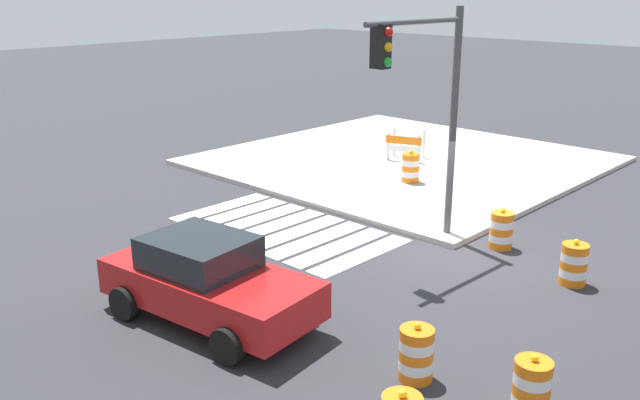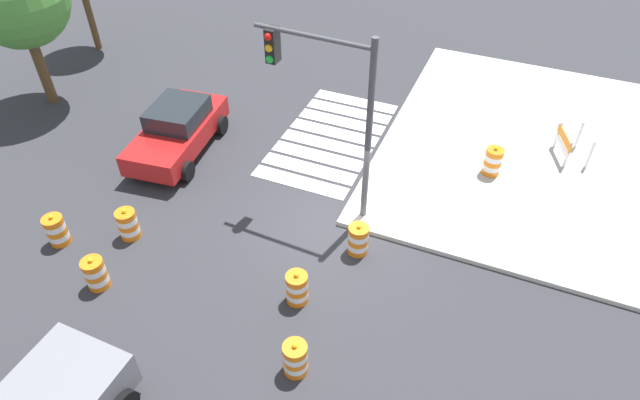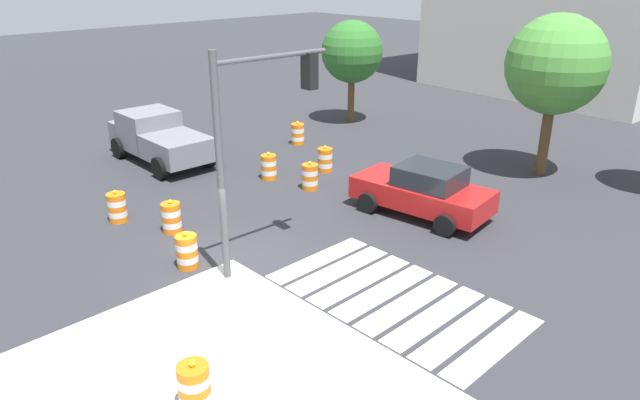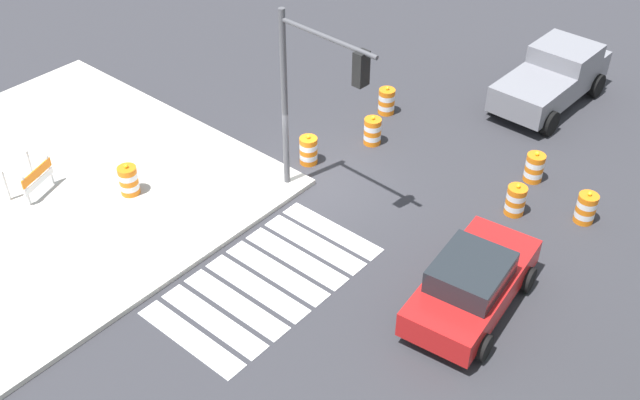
# 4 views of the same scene
# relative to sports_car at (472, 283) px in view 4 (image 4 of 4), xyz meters

# --- Properties ---
(ground_plane) EXTENTS (120.00, 120.00, 0.00)m
(ground_plane) POSITION_rel_sports_car_xyz_m (-1.44, -6.25, -0.81)
(ground_plane) COLOR #2D2D33
(sidewalk_corner) EXTENTS (12.00, 12.00, 0.15)m
(sidewalk_corner) POSITION_rel_sports_car_xyz_m (4.56, -12.25, -0.74)
(sidewalk_corner) COLOR #BCB7AD
(sidewalk_corner) RESTS_ON ground
(crosswalk_stripes) EXTENTS (5.85, 3.20, 0.02)m
(crosswalk_stripes) POSITION_rel_sports_car_xyz_m (2.56, -4.45, -0.80)
(crosswalk_stripes) COLOR silver
(crosswalk_stripes) RESTS_ON ground
(sports_car) EXTENTS (4.49, 2.52, 1.63)m
(sports_car) POSITION_rel_sports_car_xyz_m (0.00, 0.00, 0.00)
(sports_car) COLOR red
(sports_car) RESTS_ON ground
(pickup_truck) EXTENTS (5.19, 2.43, 1.92)m
(pickup_truck) POSITION_rel_sports_car_xyz_m (-10.63, -3.21, 0.16)
(pickup_truck) COLOR slate
(pickup_truck) RESTS_ON ground
(traffic_barrel_near_corner) EXTENTS (0.56, 0.56, 1.02)m
(traffic_barrel_near_corner) POSITION_rel_sports_car_xyz_m (-5.05, 0.67, -0.36)
(traffic_barrel_near_corner) COLOR orange
(traffic_barrel_near_corner) RESTS_ON ground
(traffic_barrel_median_near) EXTENTS (0.56, 0.56, 1.02)m
(traffic_barrel_median_near) POSITION_rel_sports_car_xyz_m (-5.89, -1.38, -0.36)
(traffic_barrel_median_near) COLOR orange
(traffic_barrel_median_near) RESTS_ON ground
(traffic_barrel_median_far) EXTENTS (0.56, 0.56, 1.02)m
(traffic_barrel_median_far) POSITION_rel_sports_car_xyz_m (-4.34, -6.33, -0.36)
(traffic_barrel_median_far) COLOR orange
(traffic_barrel_median_far) RESTS_ON ground
(traffic_barrel_far_curb) EXTENTS (0.56, 0.56, 1.02)m
(traffic_barrel_far_curb) POSITION_rel_sports_car_xyz_m (-4.09, -1.01, -0.36)
(traffic_barrel_far_curb) COLOR orange
(traffic_barrel_far_curb) RESTS_ON ground
(traffic_barrel_lane_center) EXTENTS (0.56, 0.56, 1.02)m
(traffic_barrel_lane_center) POSITION_rel_sports_car_xyz_m (-6.17, -7.12, -0.36)
(traffic_barrel_lane_center) COLOR orange
(traffic_barrel_lane_center) RESTS_ON ground
(traffic_barrel_opposite_curb) EXTENTS (0.56, 0.56, 1.02)m
(traffic_barrel_opposite_curb) POSITION_rel_sports_car_xyz_m (-2.16, -7.16, -0.36)
(traffic_barrel_opposite_curb) COLOR orange
(traffic_barrel_opposite_curb) RESTS_ON ground
(traffic_barrel_on_sidewalk) EXTENTS (0.56, 0.56, 1.02)m
(traffic_barrel_on_sidewalk) POSITION_rel_sports_car_xyz_m (2.58, -9.96, -0.21)
(traffic_barrel_on_sidewalk) COLOR orange
(traffic_barrel_on_sidewalk) RESTS_ON sidewalk_corner
(construction_barricade) EXTENTS (1.43, 1.16, 1.00)m
(construction_barricade) POSITION_rel_sports_car_xyz_m (4.37, -12.05, -0.09)
(construction_barricade) COLOR silver
(construction_barricade) RESTS_ON sidewalk_corner
(traffic_light_pole) EXTENTS (0.48, 3.29, 5.50)m
(traffic_light_pole) POSITION_rel_sports_car_xyz_m (-0.80, -5.72, 3.10)
(traffic_light_pole) COLOR #4C4C51
(traffic_light_pole) RESTS_ON sidewalk_corner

